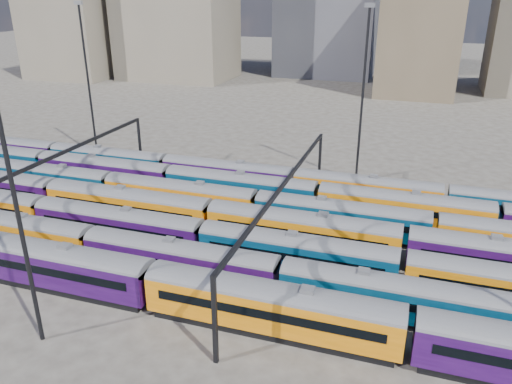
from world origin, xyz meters
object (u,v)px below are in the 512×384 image
(rake_1, at_px, (90,241))
(mast_2, at_px, (12,185))
(rake_0, at_px, (48,260))
(rake_2, at_px, (202,235))

(rake_1, bearing_deg, mast_2, -74.24)
(rake_0, relative_size, rake_2, 1.26)
(rake_1, height_order, mast_2, mast_2)
(rake_0, bearing_deg, mast_2, -56.25)
(rake_1, distance_m, rake_2, 11.74)
(rake_1, height_order, rake_2, rake_2)
(rake_0, xyz_separation_m, mast_2, (4.68, -7.00, 11.05))
(rake_2, bearing_deg, mast_2, -113.05)
(rake_0, relative_size, mast_2, 6.17)
(rake_0, height_order, mast_2, mast_2)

